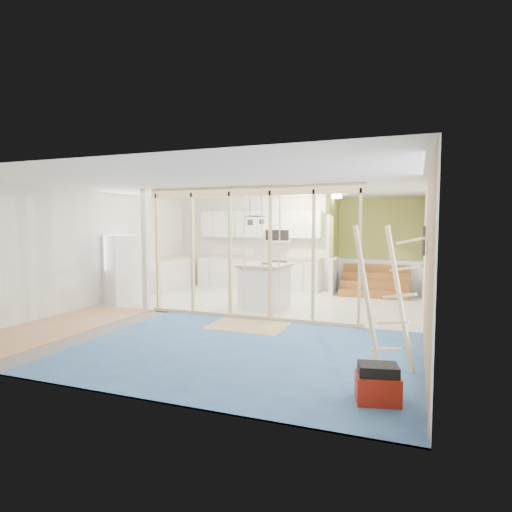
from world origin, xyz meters
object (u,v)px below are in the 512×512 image
at_px(toolbox, 378,385).
at_px(ladder, 387,296).
at_px(island, 265,287).
at_px(fridge, 122,269).

height_order(toolbox, ladder, ladder).
bearing_deg(island, fridge, -165.53).
xyz_separation_m(fridge, ladder, (6.09, -2.48, 0.14)).
distance_m(island, ladder, 4.21).
bearing_deg(ladder, toolbox, -65.28).
height_order(fridge, toolbox, fridge).
bearing_deg(toolbox, ladder, 77.05).
height_order(fridge, island, fridge).
bearing_deg(island, ladder, -45.03).
bearing_deg(ladder, island, 156.47).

